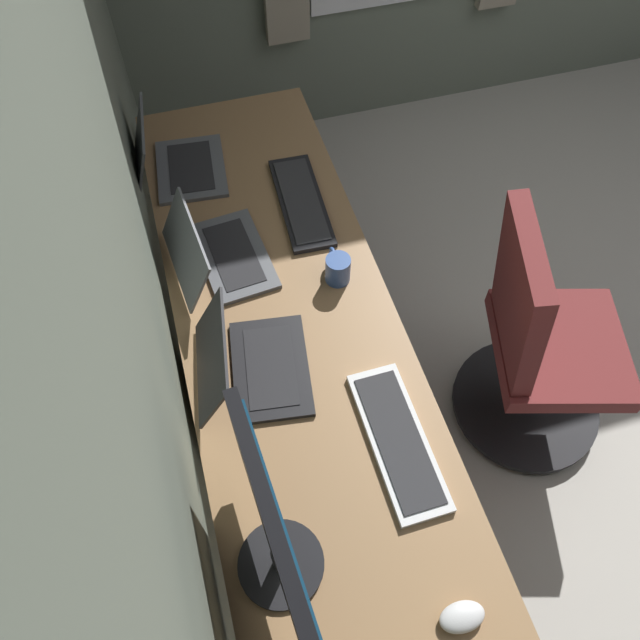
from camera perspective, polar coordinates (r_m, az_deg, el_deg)
wall_back at (r=1.21m, az=-19.42°, el=2.06°), size 4.48×0.10×2.60m
desk at (r=1.77m, az=-1.56°, el=-5.46°), size 2.40×0.63×0.73m
drawer_pedestal at (r=2.09m, az=-2.66°, el=-7.91°), size 0.40×0.51×0.69m
monitor_primary at (r=1.30m, az=-4.05°, el=-19.36°), size 0.52×0.20×0.41m
laptop_leftmost at (r=1.91m, az=-9.65°, el=6.09°), size 0.36×0.31×0.18m
laptop_left at (r=1.68m, az=-6.70°, el=-4.01°), size 0.36×0.35×0.19m
laptop_center at (r=2.21m, az=-13.56°, el=14.05°), size 0.33×0.33×0.22m
keyboard_main at (r=1.62m, az=7.20°, el=-10.91°), size 0.42×0.14×0.02m
keyboard_spare at (r=2.08m, az=-1.74°, el=10.84°), size 0.43×0.16×0.02m
mouse_spare at (r=1.53m, az=12.96°, el=-25.11°), size 0.06×0.10×0.03m
coffee_mug at (r=1.85m, az=1.63°, el=4.76°), size 0.12×0.08×0.09m
office_chair at (r=2.19m, az=19.36°, el=-2.52°), size 0.56×0.60×0.97m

